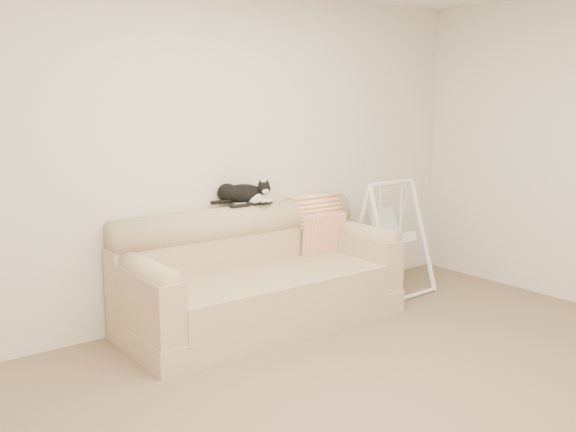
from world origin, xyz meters
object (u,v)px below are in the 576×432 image
(sofa, at_px, (258,279))
(tuxedo_cat, at_px, (242,193))
(remote_b, at_px, (262,203))
(remote_a, at_px, (240,205))
(baby_swing, at_px, (389,236))

(sofa, relative_size, tuxedo_cat, 4.52)
(remote_b, bearing_deg, tuxedo_cat, 163.63)
(remote_a, distance_m, baby_swing, 1.53)
(sofa, height_order, tuxedo_cat, tuxedo_cat)
(sofa, distance_m, remote_b, 0.63)
(remote_a, height_order, baby_swing, baby_swing)
(sofa, bearing_deg, tuxedo_cat, 81.77)
(sofa, xyz_separation_m, tuxedo_cat, (0.04, 0.26, 0.64))
(tuxedo_cat, distance_m, baby_swing, 1.52)
(remote_a, xyz_separation_m, tuxedo_cat, (0.05, 0.04, 0.08))
(remote_a, bearing_deg, sofa, -86.47)
(remote_b, xyz_separation_m, baby_swing, (1.25, -0.22, -0.40))
(sofa, relative_size, remote_b, 12.52)
(remote_a, relative_size, tuxedo_cat, 0.37)
(remote_a, bearing_deg, baby_swing, -8.83)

